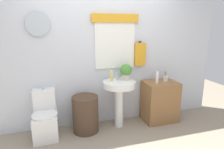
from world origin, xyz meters
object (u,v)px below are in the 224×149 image
toilet (45,119)px  potted_plant (126,71)px  lotion_bottle (157,77)px  toothbrush_cup (166,78)px  pedestal_sink (119,92)px  laundry_hamper (85,114)px  wooden_cabinet (160,101)px  soap_bottle (111,76)px

toilet → potted_plant: bearing=1.0°
potted_plant → lotion_bottle: size_ratio=1.30×
toothbrush_cup → potted_plant: bearing=176.9°
potted_plant → lotion_bottle: (0.55, -0.10, -0.12)m
toilet → toothbrush_cup: 2.16m
pedestal_sink → lotion_bottle: 0.72m
laundry_hamper → wooden_cabinet: wooden_cabinet is taller
pedestal_sink → potted_plant: bearing=23.2°
laundry_hamper → soap_bottle: 0.76m
toilet → soap_bottle: 1.25m
laundry_hamper → pedestal_sink: 0.66m
pedestal_sink → soap_bottle: (-0.12, 0.05, 0.28)m
soap_bottle → lotion_bottle: bearing=-6.4°
potted_plant → pedestal_sink: bearing=-156.8°
soap_bottle → pedestal_sink: bearing=-22.6°
wooden_cabinet → soap_bottle: size_ratio=4.25×
pedestal_sink → lotion_bottle: size_ratio=3.88×
toilet → lotion_bottle: lotion_bottle is taller
pedestal_sink → toothbrush_cup: bearing=1.3°
wooden_cabinet → potted_plant: bearing=174.7°
lotion_bottle → toothbrush_cup: 0.22m
pedestal_sink → toothbrush_cup: toothbrush_cup is taller
lotion_bottle → toothbrush_cup: bearing=16.2°
toilet → pedestal_sink: bearing=-1.7°
pedestal_sink → wooden_cabinet: size_ratio=1.11×
soap_bottle → potted_plant: 0.27m
wooden_cabinet → lotion_bottle: 0.49m
pedestal_sink → soap_bottle: size_ratio=4.70×
laundry_hamper → toilet: bearing=176.7°
toilet → toothbrush_cup: size_ratio=4.06×
pedestal_sink → soap_bottle: soap_bottle is taller
pedestal_sink → lotion_bottle: lotion_bottle is taller
toilet → lotion_bottle: (1.90, -0.08, 0.56)m
toothbrush_cup → laundry_hamper: bearing=-179.2°
toilet → pedestal_sink: 1.26m
laundry_hamper → toothbrush_cup: toothbrush_cup is taller
laundry_hamper → soap_bottle: soap_bottle is taller
toilet → toothbrush_cup: (2.10, -0.02, 0.51)m
laundry_hamper → potted_plant: (0.72, 0.06, 0.66)m
laundry_hamper → potted_plant: size_ratio=2.20×
potted_plant → lotion_bottle: 0.57m
soap_bottle → potted_plant: potted_plant is taller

